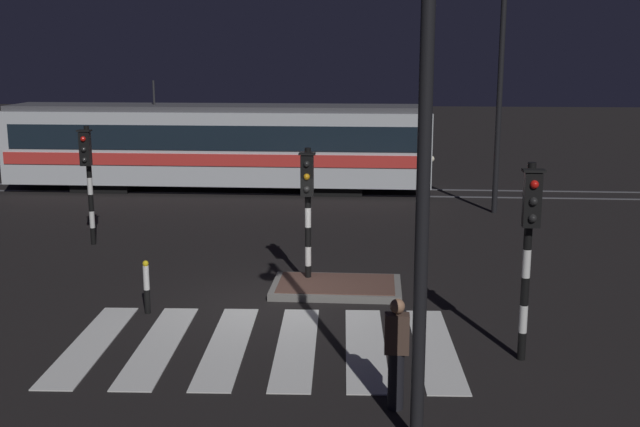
{
  "coord_description": "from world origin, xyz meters",
  "views": [
    {
      "loc": [
        2.03,
        -15.42,
        5.23
      ],
      "look_at": [
        0.68,
        2.66,
        1.4
      ],
      "focal_mm": 43.27,
      "sensor_mm": 36.0,
      "label": 1
    }
  ],
  "objects_px": {
    "traffic_light_corner_near_right": "(529,233)",
    "tram": "(218,145)",
    "traffic_light_median_centre": "(308,196)",
    "bollard_island_edge": "(147,287)",
    "street_lamp_near_kerb": "(427,88)",
    "traffic_light_corner_far_left": "(88,168)",
    "pedestrian_waiting_at_kerb": "(396,353)",
    "street_lamp_trackside_right": "(502,61)"
  },
  "relations": [
    {
      "from": "street_lamp_near_kerb",
      "to": "bollard_island_edge",
      "type": "bearing_deg",
      "value": 134.97
    },
    {
      "from": "traffic_light_corner_far_left",
      "to": "traffic_light_median_centre",
      "type": "xyz_separation_m",
      "value": [
        6.25,
        -3.29,
        -0.08
      ]
    },
    {
      "from": "traffic_light_median_centre",
      "to": "street_lamp_near_kerb",
      "type": "bearing_deg",
      "value": -73.85
    },
    {
      "from": "tram",
      "to": "bollard_island_edge",
      "type": "relative_size",
      "value": 14.51
    },
    {
      "from": "traffic_light_median_centre",
      "to": "bollard_island_edge",
      "type": "relative_size",
      "value": 2.83
    },
    {
      "from": "traffic_light_corner_near_right",
      "to": "street_lamp_trackside_right",
      "type": "xyz_separation_m",
      "value": [
        1.33,
        12.35,
        2.66
      ]
    },
    {
      "from": "traffic_light_corner_near_right",
      "to": "tram",
      "type": "height_order",
      "value": "tram"
    },
    {
      "from": "tram",
      "to": "street_lamp_near_kerb",
      "type": "bearing_deg",
      "value": -71.05
    },
    {
      "from": "traffic_light_corner_near_right",
      "to": "street_lamp_near_kerb",
      "type": "relative_size",
      "value": 0.45
    },
    {
      "from": "traffic_light_median_centre",
      "to": "street_lamp_trackside_right",
      "type": "relative_size",
      "value": 0.4
    },
    {
      "from": "traffic_light_corner_far_left",
      "to": "traffic_light_median_centre",
      "type": "height_order",
      "value": "traffic_light_corner_far_left"
    },
    {
      "from": "traffic_light_corner_far_left",
      "to": "traffic_light_corner_near_right",
      "type": "relative_size",
      "value": 0.95
    },
    {
      "from": "street_lamp_trackside_right",
      "to": "tram",
      "type": "bearing_deg",
      "value": 159.88
    },
    {
      "from": "traffic_light_corner_near_right",
      "to": "bollard_island_edge",
      "type": "xyz_separation_m",
      "value": [
        -7.15,
        1.95,
        -1.71
      ]
    },
    {
      "from": "traffic_light_corner_far_left",
      "to": "tram",
      "type": "bearing_deg",
      "value": 78.4
    },
    {
      "from": "street_lamp_trackside_right",
      "to": "pedestrian_waiting_at_kerb",
      "type": "distance_m",
      "value": 15.28
    },
    {
      "from": "traffic_light_corner_near_right",
      "to": "tram",
      "type": "bearing_deg",
      "value": 118.17
    },
    {
      "from": "traffic_light_corner_far_left",
      "to": "tram",
      "type": "height_order",
      "value": "tram"
    },
    {
      "from": "street_lamp_near_kerb",
      "to": "tram",
      "type": "bearing_deg",
      "value": 108.95
    },
    {
      "from": "traffic_light_median_centre",
      "to": "bollard_island_edge",
      "type": "distance_m",
      "value": 4.03
    },
    {
      "from": "traffic_light_corner_near_right",
      "to": "street_lamp_near_kerb",
      "type": "height_order",
      "value": "street_lamp_near_kerb"
    },
    {
      "from": "street_lamp_near_kerb",
      "to": "pedestrian_waiting_at_kerb",
      "type": "xyz_separation_m",
      "value": [
        -0.26,
        1.3,
        -3.91
      ]
    },
    {
      "from": "tram",
      "to": "bollard_island_edge",
      "type": "height_order",
      "value": "tram"
    },
    {
      "from": "pedestrian_waiting_at_kerb",
      "to": "street_lamp_trackside_right",
      "type": "bearing_deg",
      "value": 76.07
    },
    {
      "from": "traffic_light_corner_far_left",
      "to": "pedestrian_waiting_at_kerb",
      "type": "relative_size",
      "value": 1.91
    },
    {
      "from": "street_lamp_trackside_right",
      "to": "street_lamp_near_kerb",
      "type": "height_order",
      "value": "street_lamp_trackside_right"
    },
    {
      "from": "traffic_light_corner_near_right",
      "to": "traffic_light_median_centre",
      "type": "distance_m",
      "value": 5.76
    },
    {
      "from": "traffic_light_corner_near_right",
      "to": "traffic_light_median_centre",
      "type": "xyz_separation_m",
      "value": [
        -4.07,
        4.06,
        -0.2
      ]
    },
    {
      "from": "pedestrian_waiting_at_kerb",
      "to": "traffic_light_corner_far_left",
      "type": "bearing_deg",
      "value": 131.09
    },
    {
      "from": "street_lamp_near_kerb",
      "to": "tram",
      "type": "height_order",
      "value": "street_lamp_near_kerb"
    },
    {
      "from": "tram",
      "to": "bollard_island_edge",
      "type": "xyz_separation_m",
      "value": [
        1.4,
        -14.02,
        -1.19
      ]
    },
    {
      "from": "traffic_light_corner_far_left",
      "to": "street_lamp_near_kerb",
      "type": "bearing_deg",
      "value": -51.72
    },
    {
      "from": "traffic_light_corner_far_left",
      "to": "traffic_light_median_centre",
      "type": "distance_m",
      "value": 7.07
    },
    {
      "from": "traffic_light_corner_near_right",
      "to": "tram",
      "type": "distance_m",
      "value": 18.13
    },
    {
      "from": "traffic_light_median_centre",
      "to": "street_lamp_trackside_right",
      "type": "distance_m",
      "value": 10.3
    },
    {
      "from": "traffic_light_corner_near_right",
      "to": "bollard_island_edge",
      "type": "height_order",
      "value": "traffic_light_corner_near_right"
    },
    {
      "from": "street_lamp_near_kerb",
      "to": "tram",
      "type": "relative_size",
      "value": 0.47
    },
    {
      "from": "street_lamp_trackside_right",
      "to": "tram",
      "type": "xyz_separation_m",
      "value": [
        -9.89,
        3.62,
        -3.19
      ]
    },
    {
      "from": "traffic_light_corner_near_right",
      "to": "traffic_light_corner_far_left",
      "type": "bearing_deg",
      "value": 144.54
    },
    {
      "from": "traffic_light_corner_far_left",
      "to": "pedestrian_waiting_at_kerb",
      "type": "bearing_deg",
      "value": -48.91
    },
    {
      "from": "traffic_light_median_centre",
      "to": "bollard_island_edge",
      "type": "xyz_separation_m",
      "value": [
        -3.08,
        -2.11,
        -1.51
      ]
    },
    {
      "from": "traffic_light_median_centre",
      "to": "street_lamp_trackside_right",
      "type": "bearing_deg",
      "value": 56.89
    }
  ]
}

